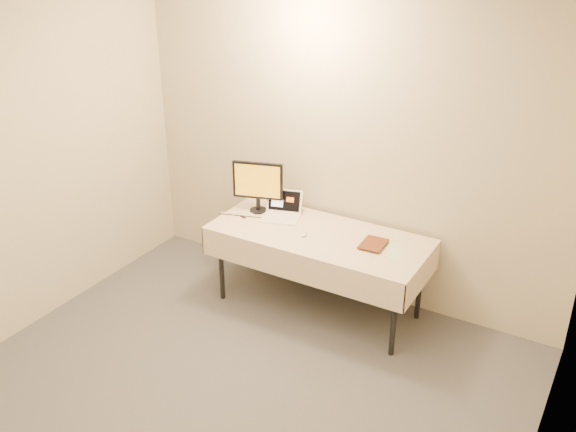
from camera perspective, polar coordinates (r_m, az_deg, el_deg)
The scene contains 9 objects.
back_wall at distance 5.55m, azimuth 5.11°, elevation 5.93°, with size 4.00×0.10×2.70m, color beige.
table at distance 5.44m, azimuth 2.76°, elevation -2.16°, with size 1.86×0.81×0.74m.
laptop at distance 5.69m, azimuth -0.52°, elevation 0.45°, with size 0.39×0.38×0.22m.
monitor at distance 5.71m, azimuth -2.70°, elevation 2.95°, with size 0.44×0.20×0.47m.
book at distance 5.23m, azimuth 6.68°, elevation -1.18°, with size 0.19×0.02×0.25m, color brown.
alarm_clock at distance 5.81m, azimuth 0.59°, elevation 0.74°, with size 0.13×0.08×0.05m.
clicker at distance 5.37m, azimuth 1.46°, elevation -1.63°, with size 0.04×0.09×0.02m, color silver.
paper_form at distance 5.21m, azimuth 9.44°, elevation -3.06°, with size 0.12×0.30×0.00m, color #BCDEB0.
usb_dongle at distance 5.70m, azimuth -4.03°, elevation -0.08°, with size 0.06×0.02×0.01m, color black.
Camera 1 is at (2.20, -2.24, 3.20)m, focal length 40.00 mm.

